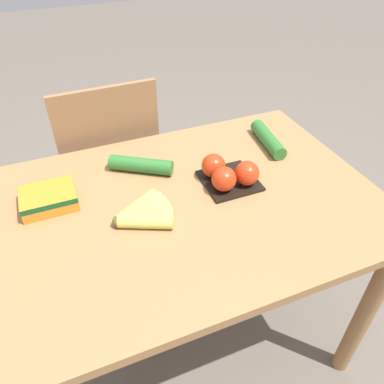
{
  "coord_description": "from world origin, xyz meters",
  "views": [
    {
      "loc": [
        -0.32,
        -0.79,
        1.49
      ],
      "look_at": [
        0.0,
        0.0,
        0.79
      ],
      "focal_mm": 35.0,
      "sensor_mm": 36.0,
      "label": 1
    }
  ],
  "objects_px": {
    "cucumber_near": "(141,165)",
    "cucumber_far": "(268,139)",
    "tomato_pack": "(228,174)",
    "carrot_bag": "(48,198)",
    "banana_bunch": "(142,214)",
    "chair": "(112,177)"
  },
  "relations": [
    {
      "from": "tomato_pack",
      "to": "cucumber_near",
      "type": "height_order",
      "value": "tomato_pack"
    },
    {
      "from": "tomato_pack",
      "to": "cucumber_far",
      "type": "bearing_deg",
      "value": 33.34
    },
    {
      "from": "cucumber_far",
      "to": "cucumber_near",
      "type": "bearing_deg",
      "value": 177.97
    },
    {
      "from": "cucumber_near",
      "to": "tomato_pack",
      "type": "bearing_deg",
      "value": -36.68
    },
    {
      "from": "banana_bunch",
      "to": "tomato_pack",
      "type": "distance_m",
      "value": 0.3
    },
    {
      "from": "cucumber_near",
      "to": "cucumber_far",
      "type": "bearing_deg",
      "value": -2.03
    },
    {
      "from": "tomato_pack",
      "to": "chair",
      "type": "bearing_deg",
      "value": 117.18
    },
    {
      "from": "chair",
      "to": "cucumber_far",
      "type": "height_order",
      "value": "chair"
    },
    {
      "from": "chair",
      "to": "tomato_pack",
      "type": "xyz_separation_m",
      "value": [
        0.28,
        -0.55,
        0.32
      ]
    },
    {
      "from": "carrot_bag",
      "to": "cucumber_near",
      "type": "xyz_separation_m",
      "value": [
        0.3,
        0.06,
        -0.0
      ]
    },
    {
      "from": "banana_bunch",
      "to": "carrot_bag",
      "type": "relative_size",
      "value": 1.09
    },
    {
      "from": "carrot_bag",
      "to": "cucumber_far",
      "type": "bearing_deg",
      "value": 3.44
    },
    {
      "from": "tomato_pack",
      "to": "cucumber_near",
      "type": "xyz_separation_m",
      "value": [
        -0.23,
        0.17,
        -0.02
      ]
    },
    {
      "from": "cucumber_near",
      "to": "carrot_bag",
      "type": "bearing_deg",
      "value": -168.05
    },
    {
      "from": "cucumber_near",
      "to": "chair",
      "type": "bearing_deg",
      "value": 97.77
    },
    {
      "from": "tomato_pack",
      "to": "carrot_bag",
      "type": "bearing_deg",
      "value": 168.23
    },
    {
      "from": "banana_bunch",
      "to": "cucumber_far",
      "type": "height_order",
      "value": "cucumber_far"
    },
    {
      "from": "cucumber_near",
      "to": "banana_bunch",
      "type": "bearing_deg",
      "value": -105.26
    },
    {
      "from": "tomato_pack",
      "to": "cucumber_far",
      "type": "height_order",
      "value": "tomato_pack"
    },
    {
      "from": "cucumber_far",
      "to": "carrot_bag",
      "type": "bearing_deg",
      "value": -176.56
    },
    {
      "from": "banana_bunch",
      "to": "cucumber_near",
      "type": "height_order",
      "value": "cucumber_near"
    },
    {
      "from": "tomato_pack",
      "to": "carrot_bag",
      "type": "xyz_separation_m",
      "value": [
        -0.53,
        0.11,
        -0.01
      ]
    }
  ]
}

